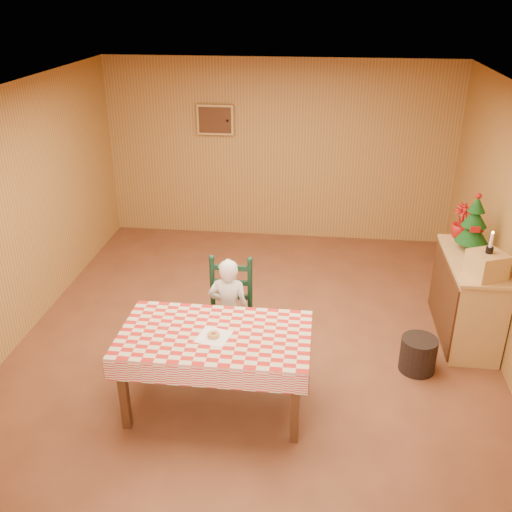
{
  "coord_description": "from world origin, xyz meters",
  "views": [
    {
      "loc": [
        0.62,
        -5.05,
        3.46
      ],
      "look_at": [
        0.0,
        0.2,
        0.95
      ],
      "focal_mm": 40.0,
      "sensor_mm": 36.0,
      "label": 1
    }
  ],
  "objects_px": {
    "ladder_chair": "(230,313)",
    "christmas_tree": "(474,224)",
    "seated_child": "(229,311)",
    "crate": "(487,265)",
    "storage_bin": "(418,354)",
    "shelf_unit": "(467,298)",
    "dining_table": "(215,341)"
  },
  "relations": [
    {
      "from": "ladder_chair",
      "to": "christmas_tree",
      "type": "height_order",
      "value": "christmas_tree"
    },
    {
      "from": "seated_child",
      "to": "christmas_tree",
      "type": "bearing_deg",
      "value": -158.54
    },
    {
      "from": "dining_table",
      "to": "shelf_unit",
      "type": "xyz_separation_m",
      "value": [
        2.44,
        1.44,
        -0.22
      ]
    },
    {
      "from": "shelf_unit",
      "to": "christmas_tree",
      "type": "distance_m",
      "value": 0.79
    },
    {
      "from": "dining_table",
      "to": "ladder_chair",
      "type": "relative_size",
      "value": 1.53
    },
    {
      "from": "dining_table",
      "to": "storage_bin",
      "type": "height_order",
      "value": "dining_table"
    },
    {
      "from": "seated_child",
      "to": "crate",
      "type": "distance_m",
      "value": 2.52
    },
    {
      "from": "shelf_unit",
      "to": "crate",
      "type": "relative_size",
      "value": 4.13
    },
    {
      "from": "crate",
      "to": "ladder_chair",
      "type": "bearing_deg",
      "value": -174.02
    },
    {
      "from": "seated_child",
      "to": "shelf_unit",
      "type": "bearing_deg",
      "value": -163.71
    },
    {
      "from": "shelf_unit",
      "to": "storage_bin",
      "type": "distance_m",
      "value": 0.93
    },
    {
      "from": "dining_table",
      "to": "seated_child",
      "type": "xyz_separation_m",
      "value": [
        0.0,
        0.73,
        -0.13
      ]
    },
    {
      "from": "dining_table",
      "to": "seated_child",
      "type": "relative_size",
      "value": 1.47
    },
    {
      "from": "storage_bin",
      "to": "ladder_chair",
      "type": "bearing_deg",
      "value": 179.09
    },
    {
      "from": "ladder_chair",
      "to": "seated_child",
      "type": "distance_m",
      "value": 0.08
    },
    {
      "from": "ladder_chair",
      "to": "christmas_tree",
      "type": "distance_m",
      "value": 2.71
    },
    {
      "from": "ladder_chair",
      "to": "crate",
      "type": "relative_size",
      "value": 3.6
    },
    {
      "from": "dining_table",
      "to": "storage_bin",
      "type": "bearing_deg",
      "value": 21.99
    },
    {
      "from": "seated_child",
      "to": "storage_bin",
      "type": "bearing_deg",
      "value": -179.17
    },
    {
      "from": "dining_table",
      "to": "crate",
      "type": "distance_m",
      "value": 2.69
    },
    {
      "from": "ladder_chair",
      "to": "christmas_tree",
      "type": "relative_size",
      "value": 1.74
    },
    {
      "from": "dining_table",
      "to": "storage_bin",
      "type": "distance_m",
      "value": 2.09
    },
    {
      "from": "ladder_chair",
      "to": "storage_bin",
      "type": "xyz_separation_m",
      "value": [
        1.88,
        -0.03,
        -0.33
      ]
    },
    {
      "from": "storage_bin",
      "to": "christmas_tree",
      "type": "bearing_deg",
      "value": 58.49
    },
    {
      "from": "seated_child",
      "to": "christmas_tree",
      "type": "xyz_separation_m",
      "value": [
        2.45,
        0.96,
        0.65
      ]
    },
    {
      "from": "ladder_chair",
      "to": "crate",
      "type": "height_order",
      "value": "crate"
    },
    {
      "from": "dining_table",
      "to": "shelf_unit",
      "type": "bearing_deg",
      "value": 30.6
    },
    {
      "from": "ladder_chair",
      "to": "storage_bin",
      "type": "relative_size",
      "value": 3.05
    },
    {
      "from": "shelf_unit",
      "to": "storage_bin",
      "type": "height_order",
      "value": "shelf_unit"
    },
    {
      "from": "christmas_tree",
      "to": "seated_child",
      "type": "bearing_deg",
      "value": -158.54
    },
    {
      "from": "crate",
      "to": "storage_bin",
      "type": "relative_size",
      "value": 0.85
    },
    {
      "from": "seated_child",
      "to": "shelf_unit",
      "type": "xyz_separation_m",
      "value": [
        2.44,
        0.71,
        -0.1
      ]
    }
  ]
}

